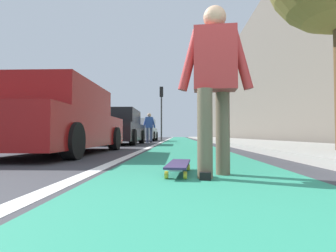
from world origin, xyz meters
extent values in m
plane|color=#38383D|center=(10.00, 0.00, 0.00)|extent=(80.00, 80.00, 0.00)
cube|color=#288466|center=(24.00, 0.00, 0.00)|extent=(56.00, 1.99, 0.00)
cube|color=silver|center=(20.00, 1.14, 0.00)|extent=(52.00, 0.16, 0.01)
cube|color=#9E9B93|center=(18.00, -3.10, 0.06)|extent=(52.00, 3.20, 0.13)
cube|color=#645C52|center=(22.00, -5.65, 4.49)|extent=(40.00, 1.20, 8.99)
cylinder|color=yellow|center=(1.90, 0.28, 0.04)|extent=(0.07, 0.04, 0.07)
cylinder|color=yellow|center=(1.89, 0.11, 0.04)|extent=(0.07, 0.04, 0.07)
cylinder|color=yellow|center=(1.30, 0.33, 0.04)|extent=(0.07, 0.04, 0.07)
cylinder|color=yellow|center=(1.29, 0.16, 0.04)|extent=(0.07, 0.04, 0.07)
cube|color=silver|center=(1.89, 0.19, 0.08)|extent=(0.07, 0.12, 0.02)
cube|color=silver|center=(1.29, 0.24, 0.08)|extent=(0.07, 0.12, 0.02)
cube|color=#33284C|center=(1.59, 0.22, 0.10)|extent=(0.85, 0.27, 0.02)
cylinder|color=brown|center=(1.33, -0.02, 0.41)|extent=(0.14, 0.14, 0.82)
cylinder|color=brown|center=(1.58, -0.22, 0.41)|extent=(0.14, 0.14, 0.82)
cube|color=black|center=(1.33, -0.02, 0.04)|extent=(0.27, 0.12, 0.07)
cube|color=#B22D2D|center=(1.44, -0.13, 1.12)|extent=(0.27, 0.42, 0.60)
cylinder|color=#B22D2D|center=(1.46, 0.11, 1.12)|extent=(0.11, 0.24, 0.60)
cylinder|color=#B22D2D|center=(1.42, -0.37, 1.12)|extent=(0.11, 0.24, 0.60)
sphere|color=tan|center=(1.44, -0.13, 1.53)|extent=(0.22, 0.22, 0.22)
cube|color=maroon|center=(4.52, 2.72, 0.51)|extent=(4.54, 1.73, 0.70)
cube|color=maroon|center=(4.37, 2.72, 1.16)|extent=(2.50, 1.59, 0.60)
cube|color=#4C606B|center=(5.62, 2.72, 1.16)|extent=(0.04, 1.51, 0.51)
cylinder|color=black|center=(5.93, 3.53, 0.30)|extent=(0.60, 0.22, 0.60)
cylinder|color=black|center=(5.93, 1.90, 0.30)|extent=(0.60, 0.22, 0.60)
cylinder|color=black|center=(3.11, 1.90, 0.30)|extent=(0.60, 0.22, 0.60)
cube|color=black|center=(10.34, 2.74, 0.52)|extent=(4.24, 1.73, 0.70)
cube|color=black|center=(10.19, 2.74, 1.17)|extent=(2.33, 1.58, 0.60)
cube|color=#4C606B|center=(11.36, 2.75, 1.17)|extent=(0.05, 1.50, 0.51)
cylinder|color=black|center=(11.65, 3.56, 0.31)|extent=(0.63, 0.22, 0.63)
cylinder|color=black|center=(11.66, 1.94, 0.31)|extent=(0.63, 0.22, 0.63)
cylinder|color=black|center=(9.03, 3.54, 0.31)|extent=(0.63, 0.22, 0.63)
cylinder|color=black|center=(9.04, 1.93, 0.31)|extent=(0.63, 0.22, 0.63)
cube|color=#B7B7BC|center=(17.22, 2.67, 0.52)|extent=(4.22, 1.86, 0.70)
cube|color=#B7B7BC|center=(17.07, 2.66, 1.17)|extent=(2.33, 1.69, 0.60)
cube|color=#4C606B|center=(18.23, 2.68, 1.17)|extent=(0.06, 1.59, 0.51)
cylinder|color=black|center=(18.52, 3.54, 0.31)|extent=(0.63, 0.23, 0.63)
cylinder|color=black|center=(18.54, 1.82, 0.31)|extent=(0.63, 0.23, 0.63)
cylinder|color=black|center=(15.91, 3.51, 0.31)|extent=(0.63, 0.23, 0.63)
cylinder|color=black|center=(15.93, 1.79, 0.31)|extent=(0.63, 0.23, 0.63)
cylinder|color=#2D2D2D|center=(20.34, 1.54, 1.73)|extent=(0.12, 0.12, 3.45)
cube|color=black|center=(20.34, 1.54, 3.85)|extent=(0.24, 0.28, 0.80)
sphere|color=red|center=(20.47, 1.54, 4.11)|extent=(0.16, 0.16, 0.16)
sphere|color=#392907|center=(20.47, 1.54, 3.85)|extent=(0.16, 0.16, 0.16)
sphere|color=black|center=(20.47, 1.54, 3.59)|extent=(0.16, 0.16, 0.16)
cylinder|color=#384260|center=(13.19, 1.65, 0.39)|extent=(0.13, 0.13, 0.78)
cylinder|color=#384260|center=(12.94, 1.82, 0.39)|extent=(0.13, 0.13, 0.78)
cube|color=black|center=(13.19, 1.65, 0.03)|extent=(0.25, 0.09, 0.07)
cube|color=#2D4C99|center=(13.07, 1.74, 1.06)|extent=(0.23, 0.38, 0.57)
cylinder|color=#2D4C99|center=(13.07, 1.52, 1.06)|extent=(0.09, 0.22, 0.57)
cylinder|color=#2D4C99|center=(13.07, 1.97, 1.06)|extent=(0.09, 0.22, 0.57)
sphere|color=tan|center=(13.07, 1.74, 1.45)|extent=(0.21, 0.21, 0.21)
camera|label=1|loc=(-1.15, 0.22, 0.39)|focal=28.99mm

